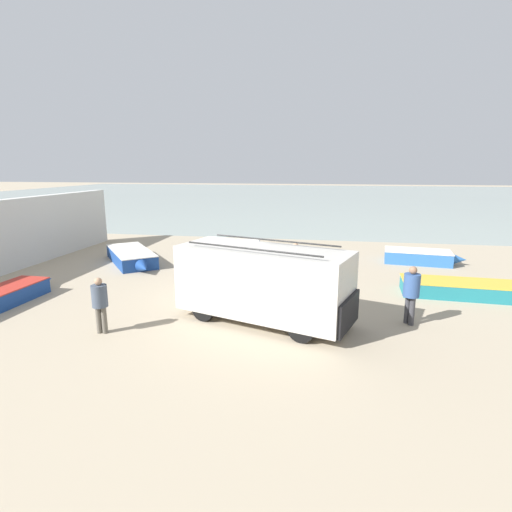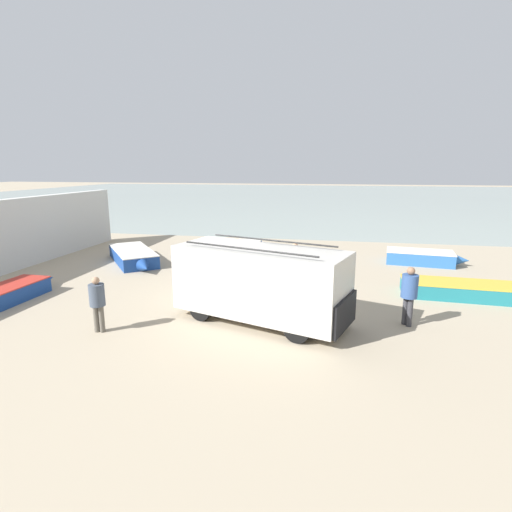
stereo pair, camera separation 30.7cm
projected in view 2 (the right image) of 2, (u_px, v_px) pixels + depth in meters
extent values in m
plane|color=tan|center=(236.00, 294.00, 15.08)|extent=(200.00, 200.00, 0.00)
cube|color=#99A89E|center=(313.00, 196.00, 64.87)|extent=(120.00, 80.00, 0.01)
cube|color=silver|center=(1.00, 237.00, 17.77)|extent=(0.50, 16.88, 3.27)
cube|color=beige|center=(260.00, 281.00, 12.16)|extent=(5.62, 3.53, 2.03)
cube|color=black|center=(345.00, 314.00, 10.99)|extent=(0.67, 1.74, 0.91)
cube|color=#1E232D|center=(344.00, 273.00, 10.77)|extent=(0.60, 1.65, 0.65)
cylinder|color=black|center=(320.00, 310.00, 12.29)|extent=(0.81, 0.46, 0.78)
cylinder|color=black|center=(297.00, 329.00, 10.85)|extent=(0.81, 0.46, 0.78)
cylinder|color=black|center=(231.00, 294.00, 13.87)|extent=(0.81, 0.46, 0.78)
cylinder|color=black|center=(201.00, 308.00, 12.43)|extent=(0.81, 0.46, 0.78)
cylinder|color=black|center=(272.00, 240.00, 12.56)|extent=(4.12, 1.42, 0.05)
cylinder|color=black|center=(247.00, 249.00, 11.27)|extent=(4.12, 1.42, 0.05)
cube|color=navy|center=(133.00, 256.00, 20.09)|extent=(3.92, 4.29, 0.61)
cone|color=navy|center=(144.00, 267.00, 17.89)|extent=(1.03, 1.08, 0.58)
cube|color=silver|center=(133.00, 251.00, 20.04)|extent=(1.30, 1.11, 0.05)
cube|color=silver|center=(133.00, 250.00, 20.02)|extent=(3.96, 4.33, 0.04)
cube|color=#1E757F|center=(460.00, 290.00, 14.66)|extent=(4.16, 1.71, 0.52)
cube|color=gold|center=(461.00, 285.00, 14.62)|extent=(0.28, 1.36, 0.05)
cube|color=gold|center=(461.00, 283.00, 14.60)|extent=(4.20, 1.73, 0.04)
cube|color=#234CA3|center=(245.00, 250.00, 21.89)|extent=(1.43, 3.42, 0.52)
cone|color=#234CA3|center=(237.00, 258.00, 19.90)|extent=(0.51, 0.76, 0.49)
cube|color=silver|center=(245.00, 246.00, 21.85)|extent=(1.25, 0.23, 0.05)
cube|color=silver|center=(245.00, 245.00, 21.83)|extent=(1.45, 3.45, 0.04)
cone|color=navy|center=(46.00, 280.00, 15.97)|extent=(0.54, 0.88, 0.52)
cube|color=#2D66AD|center=(419.00, 258.00, 19.78)|extent=(3.27, 1.96, 0.60)
cone|color=#2D66AD|center=(462.00, 260.00, 19.19)|extent=(0.75, 0.65, 0.57)
cube|color=silver|center=(420.00, 253.00, 19.72)|extent=(0.38, 1.47, 0.05)
cube|color=silver|center=(420.00, 251.00, 19.71)|extent=(3.30, 1.98, 0.04)
cylinder|color=#5B564C|center=(294.00, 275.00, 16.10)|extent=(0.16, 0.16, 0.86)
cylinder|color=#5B564C|center=(295.00, 276.00, 15.93)|extent=(0.16, 0.16, 0.86)
cylinder|color=#993833|center=(295.00, 257.00, 15.85)|extent=(0.46, 0.46, 0.68)
sphere|color=tan|center=(295.00, 246.00, 15.75)|extent=(0.23, 0.23, 0.23)
cylinder|color=#5B564C|center=(96.00, 319.00, 11.55)|extent=(0.15, 0.15, 0.80)
cylinder|color=#5B564C|center=(102.00, 319.00, 11.53)|extent=(0.15, 0.15, 0.80)
cylinder|color=#424C5B|center=(97.00, 295.00, 11.38)|extent=(0.44, 0.44, 0.64)
sphere|color=tan|center=(96.00, 281.00, 11.29)|extent=(0.22, 0.22, 0.22)
cylinder|color=#38383D|center=(410.00, 312.00, 11.94)|extent=(0.17, 0.17, 0.88)
cylinder|color=#38383D|center=(405.00, 310.00, 12.11)|extent=(0.17, 0.17, 0.88)
cylinder|color=#335189|center=(410.00, 286.00, 11.85)|extent=(0.48, 0.48, 0.70)
sphere|color=#8C664C|center=(411.00, 271.00, 11.75)|extent=(0.24, 0.24, 0.24)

